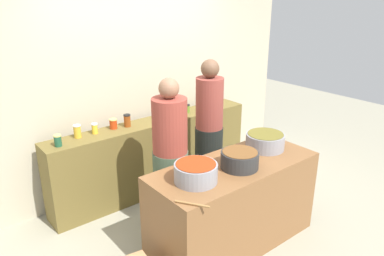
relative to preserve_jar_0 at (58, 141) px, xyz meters
name	(u,v)px	position (x,y,z in m)	size (l,w,h in m)	color
ground	(212,227)	(1.18, -1.05, -0.98)	(12.00, 12.00, 0.00)	#9C9882
storefront_wall	(136,69)	(1.18, 0.40, 0.52)	(4.80, 0.12, 3.00)	#B9AF94
display_shelf	(155,156)	(1.18, 0.05, -0.52)	(2.70, 0.36, 0.92)	brown
prep_table	(233,204)	(1.18, -1.35, -0.55)	(1.70, 0.70, 0.87)	brown
preserve_jar_0	(58,141)	(0.00, 0.00, 0.00)	(0.08, 0.08, 0.12)	#205337
preserve_jar_1	(77,131)	(0.25, 0.10, 0.01)	(0.08, 0.08, 0.14)	gold
preserve_jar_2	(95,128)	(0.45, 0.10, 0.00)	(0.07, 0.07, 0.12)	gold
preserve_jar_3	(113,124)	(0.68, 0.11, 0.00)	(0.09, 0.09, 0.12)	#BC3512
preserve_jar_4	(127,120)	(0.84, 0.07, 0.01)	(0.08, 0.08, 0.15)	#8C3F15
preserve_jar_5	(168,115)	(1.37, -0.01, -0.01)	(0.08, 0.08, 0.10)	#96511F
preserve_jar_6	(174,111)	(1.50, 0.07, -0.01)	(0.09, 0.09, 0.10)	orange
preserve_jar_7	(187,108)	(1.70, 0.06, -0.01)	(0.08, 0.08, 0.11)	olive
preserve_jar_8	(206,102)	(2.04, 0.07, 0.01)	(0.09, 0.09, 0.14)	gold
cooking_pot_left	(196,173)	(0.68, -1.38, -0.03)	(0.37, 0.37, 0.17)	gray
cooking_pot_center	(240,160)	(1.17, -1.43, -0.03)	(0.35, 0.35, 0.16)	#2D2D2D
cooking_pot_right	(265,141)	(1.69, -1.28, -0.03)	(0.40, 0.40, 0.17)	gray
wooden_spoon	(192,204)	(0.42, -1.65, -0.10)	(0.02, 0.02, 0.28)	#9E703D
cook_with_tongs	(171,166)	(0.83, -0.79, -0.24)	(0.36, 0.36, 1.65)	#455943
cook_in_cap	(209,140)	(1.53, -0.58, -0.19)	(0.32, 0.32, 1.72)	black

